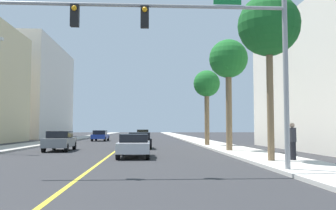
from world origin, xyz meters
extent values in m
plane|color=#2D2D30|center=(0.00, 42.00, 0.00)|extent=(192.00, 192.00, 0.00)
cube|color=#B2ADA3|center=(-8.99, 42.00, 0.07)|extent=(3.31, 168.00, 0.15)
cube|color=beige|center=(8.99, 42.00, 0.07)|extent=(3.31, 168.00, 0.15)
cube|color=yellow|center=(0.00, 42.00, 0.00)|extent=(0.16, 144.00, 0.01)
cube|color=silver|center=(-19.80, 61.19, 8.27)|extent=(12.77, 23.72, 16.54)
cylinder|color=gray|center=(7.73, 9.47, 3.50)|extent=(0.20, 0.20, 6.70)
cylinder|color=gray|center=(2.04, 9.47, 6.43)|extent=(11.39, 0.14, 0.14)
cube|color=black|center=(2.23, 9.47, 5.98)|extent=(0.32, 0.24, 0.84)
sphere|color=orange|center=(2.23, 9.33, 6.23)|extent=(0.20, 0.20, 0.20)
cube|color=black|center=(-0.43, 9.47, 5.98)|extent=(0.32, 0.24, 0.84)
sphere|color=orange|center=(-0.43, 9.33, 6.23)|extent=(0.20, 0.20, 0.20)
cube|color=#147233|center=(5.46, 9.47, 6.68)|extent=(1.10, 0.04, 0.28)
cylinder|color=brown|center=(8.36, 13.05, 3.48)|extent=(0.33, 0.33, 6.67)
sphere|color=#195B23|center=(8.36, 13.05, 6.82)|extent=(3.06, 3.06, 3.06)
cone|color=#195B23|center=(9.28, 13.09, 6.62)|extent=(0.50, 1.59, 1.23)
cone|color=#195B23|center=(8.53, 13.95, 6.62)|extent=(1.32, 0.63, 1.60)
cone|color=#195B23|center=(7.55, 13.48, 6.62)|extent=(0.95, 1.36, 1.34)
cone|color=#195B23|center=(7.71, 12.40, 6.62)|extent=(1.29, 1.32, 1.47)
cone|color=#195B23|center=(8.71, 12.20, 6.62)|extent=(1.54, 0.98, 1.43)
cylinder|color=brown|center=(8.17, 21.05, 3.43)|extent=(0.43, 0.43, 6.56)
sphere|color=#1E6B28|center=(8.17, 21.05, 6.71)|extent=(2.77, 2.77, 2.77)
cone|color=#1E6B28|center=(9.00, 21.03, 6.51)|extent=(0.46, 1.15, 1.32)
cone|color=#1E6B28|center=(8.11, 21.87, 6.51)|extent=(1.34, 0.53, 1.59)
cone|color=#1E6B28|center=(7.36, 20.92, 6.51)|extent=(0.62, 1.43, 1.46)
cone|color=#1E6B28|center=(8.25, 20.22, 6.51)|extent=(1.34, 0.54, 1.52)
cylinder|color=brown|center=(7.95, 29.05, 3.03)|extent=(0.44, 0.44, 5.76)
sphere|color=#1E6B28|center=(7.95, 29.05, 5.91)|extent=(2.49, 2.49, 2.49)
cone|color=#1E6B28|center=(8.69, 29.14, 5.71)|extent=(0.56, 1.20, 1.06)
cone|color=#1E6B28|center=(7.84, 29.79, 5.71)|extent=(1.18, 0.57, 1.23)
cone|color=#1E6B28|center=(7.21, 29.13, 5.71)|extent=(0.56, 1.39, 1.27)
cone|color=#1E6B28|center=(7.93, 28.30, 5.71)|extent=(1.03, 0.46, 1.18)
cube|color=black|center=(1.70, 25.99, 0.60)|extent=(2.06, 4.02, 0.55)
cube|color=black|center=(1.71, 25.72, 1.12)|extent=(1.77, 2.09, 0.49)
cylinder|color=black|center=(0.79, 27.39, 0.32)|extent=(0.24, 0.65, 0.64)
cylinder|color=black|center=(2.52, 27.45, 0.32)|extent=(0.24, 0.65, 0.64)
cylinder|color=black|center=(0.88, 24.53, 0.32)|extent=(0.24, 0.65, 0.64)
cylinder|color=black|center=(2.61, 24.59, 0.32)|extent=(0.24, 0.65, 0.64)
cube|color=slate|center=(-4.19, 23.34, 0.65)|extent=(1.91, 4.39, 0.65)
cube|color=black|center=(-4.19, 23.26, 1.23)|extent=(1.63, 2.14, 0.52)
cylinder|color=black|center=(-5.03, 24.94, 0.32)|extent=(0.24, 0.65, 0.64)
cylinder|color=black|center=(-3.45, 24.99, 0.32)|extent=(0.24, 0.65, 0.64)
cylinder|color=black|center=(-4.93, 21.70, 0.32)|extent=(0.24, 0.65, 0.64)
cylinder|color=black|center=(-3.35, 21.75, 0.32)|extent=(0.24, 0.65, 0.64)
cube|color=#1E389E|center=(-3.80, 43.68, 0.60)|extent=(1.98, 4.04, 0.56)
cube|color=black|center=(-3.81, 43.43, 1.14)|extent=(1.68, 1.88, 0.53)
cylinder|color=black|center=(-4.55, 45.15, 0.32)|extent=(0.25, 0.65, 0.64)
cylinder|color=black|center=(-2.93, 45.08, 0.32)|extent=(0.25, 0.65, 0.64)
cylinder|color=black|center=(-4.67, 42.27, 0.32)|extent=(0.25, 0.65, 0.64)
cylinder|color=black|center=(-3.04, 42.21, 0.32)|extent=(0.25, 0.65, 0.64)
cube|color=gold|center=(1.73, 50.68, 0.63)|extent=(1.98, 4.26, 0.62)
cube|color=black|center=(1.72, 50.54, 1.21)|extent=(1.72, 1.80, 0.54)
cylinder|color=black|center=(0.87, 52.26, 0.32)|extent=(0.23, 0.64, 0.64)
cylinder|color=black|center=(2.61, 52.24, 0.32)|extent=(0.23, 0.64, 0.64)
cylinder|color=black|center=(0.84, 49.12, 0.32)|extent=(0.23, 0.64, 0.64)
cylinder|color=black|center=(2.58, 49.11, 0.32)|extent=(0.23, 0.64, 0.64)
cube|color=#BCBCC1|center=(1.59, 17.16, 0.61)|extent=(1.85, 4.36, 0.58)
cube|color=black|center=(1.59, 17.08, 1.13)|extent=(1.61, 1.84, 0.47)
cylinder|color=black|center=(0.79, 18.79, 0.32)|extent=(0.22, 0.64, 0.64)
cylinder|color=black|center=(2.41, 18.78, 0.32)|extent=(0.22, 0.64, 0.64)
cylinder|color=black|center=(0.77, 15.55, 0.32)|extent=(0.22, 0.64, 0.64)
cylinder|color=black|center=(2.39, 15.53, 0.32)|extent=(0.22, 0.64, 0.64)
cylinder|color=black|center=(9.52, 13.27, 0.59)|extent=(0.32, 0.32, 0.89)
cylinder|color=#333338|center=(9.52, 13.27, 1.39)|extent=(0.38, 0.38, 0.70)
sphere|color=tan|center=(9.52, 13.27, 1.86)|extent=(0.24, 0.24, 0.24)
camera|label=1|loc=(2.32, -4.01, 1.72)|focal=38.12mm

